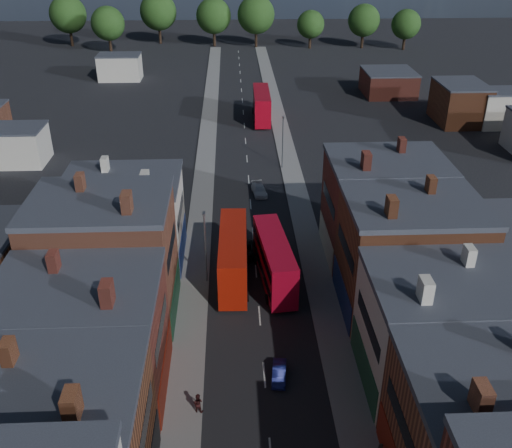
{
  "coord_description": "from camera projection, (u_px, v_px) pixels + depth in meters",
  "views": [
    {
      "loc": [
        -2.27,
        -19.66,
        33.74
      ],
      "look_at": [
        0.0,
        31.74,
        5.81
      ],
      "focal_mm": 40.0,
      "sensor_mm": 36.0,
      "label": 1
    }
  ],
  "objects": [
    {
      "name": "ped_1",
      "position": [
        198.0,
        403.0,
        43.5
      ],
      "size": [
        0.9,
        0.63,
        1.69
      ],
      "primitive_type": "imported",
      "rotation": [
        0.0,
        0.0,
        2.9
      ],
      "color": "#3C1818",
      "rests_on": "pavement_west"
    },
    {
      "name": "car_3",
      "position": [
        259.0,
        190.0,
        78.05
      ],
      "size": [
        2.31,
        4.49,
        1.25
      ],
      "primitive_type": "imported",
      "rotation": [
        0.0,
        0.0,
        0.14
      ],
      "color": "silver",
      "rests_on": "ground"
    },
    {
      "name": "bus_1",
      "position": [
        274.0,
        260.0,
        58.32
      ],
      "size": [
        3.91,
        11.74,
        4.98
      ],
      "rotation": [
        0.0,
        0.0,
        0.11
      ],
      "color": "red",
      "rests_on": "ground"
    },
    {
      "name": "lamp_post_3",
      "position": [
        283.0,
        139.0,
        84.08
      ],
      "size": [
        0.25,
        0.7,
        8.12
      ],
      "color": "slate",
      "rests_on": "ground"
    },
    {
      "name": "lamp_post_2",
      "position": [
        205.0,
        243.0,
        57.34
      ],
      "size": [
        0.25,
        0.7,
        8.12
      ],
      "color": "slate",
      "rests_on": "ground"
    },
    {
      "name": "pavement_west",
      "position": [
        202.0,
        198.0,
        77.07
      ],
      "size": [
        3.0,
        200.0,
        0.12
      ],
      "primitive_type": "cube",
      "color": "gray",
      "rests_on": "ground"
    },
    {
      "name": "car_1",
      "position": [
        279.0,
        373.0,
        46.95
      ],
      "size": [
        1.49,
        3.34,
        1.06
      ],
      "primitive_type": "imported",
      "rotation": [
        0.0,
        0.0,
        -0.11
      ],
      "color": "navy",
      "rests_on": "ground"
    },
    {
      "name": "pavement_east",
      "position": [
        298.0,
        196.0,
        77.57
      ],
      "size": [
        3.0,
        200.0,
        0.12
      ],
      "primitive_type": "cube",
      "color": "gray",
      "rests_on": "ground"
    },
    {
      "name": "car_2",
      "position": [
        244.0,
        250.0,
        64.01
      ],
      "size": [
        2.15,
        4.55,
        1.26
      ],
      "primitive_type": "imported",
      "rotation": [
        0.0,
        0.0,
        -0.01
      ],
      "color": "black",
      "rests_on": "ground"
    },
    {
      "name": "bus_2",
      "position": [
        262.0,
        105.0,
        105.09
      ],
      "size": [
        3.32,
        12.6,
        5.43
      ],
      "rotation": [
        0.0,
        0.0,
        -0.01
      ],
      "color": "#9F0716",
      "rests_on": "ground"
    },
    {
      "name": "bus_0",
      "position": [
        233.0,
        256.0,
        58.7
      ],
      "size": [
        3.29,
        12.22,
        5.25
      ],
      "rotation": [
        0.0,
        0.0,
        -0.02
      ],
      "color": "red",
      "rests_on": "ground"
    }
  ]
}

